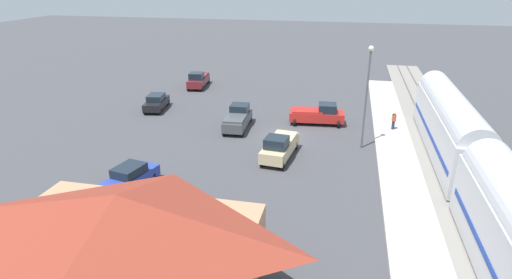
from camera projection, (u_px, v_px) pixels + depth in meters
The scene contains 13 objects.
ground_plane at pixel (282, 136), 39.46m from camera, with size 200.00×200.00×0.00m, color #424247.
railway_track at pixel (441, 147), 36.61m from camera, with size 4.80×70.00×0.30m.
platform at pixel (393, 143), 37.40m from camera, with size 3.20×46.00×0.30m.
station_building at pixel (122, 243), 19.31m from camera, with size 12.73×8.74×5.21m.
pedestrian_on_platform at pixel (394, 120), 39.87m from camera, with size 0.36×0.36×1.71m.
pedestrian_waiting_far at pixel (394, 119), 39.95m from camera, with size 0.36×0.36×1.71m.
sedan_black at pixel (156, 102), 46.65m from camera, with size 2.52×4.73×1.74m.
pickup_red at pixel (318, 114), 42.16m from camera, with size 5.56×2.89×2.14m.
sedan_blue at pixel (130, 177), 29.52m from camera, with size 2.72×4.78×1.74m.
pickup_charcoal at pixel (238, 118), 41.07m from camera, with size 2.23×5.49×2.14m.
pickup_maroon at pixel (198, 80), 55.83m from camera, with size 2.60×5.60×2.14m.
pickup_tan at pixel (279, 146), 34.40m from camera, with size 2.54×5.58×2.14m.
light_pole_near_platform at pixel (367, 87), 34.77m from camera, with size 0.44×0.44×8.84m.
Camera 1 is at (-5.53, 36.46, 14.27)m, focal length 29.50 mm.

